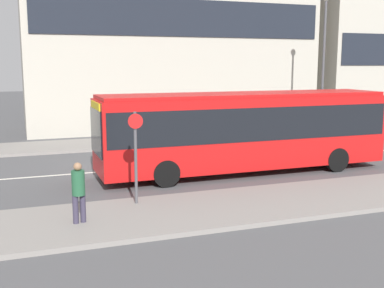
% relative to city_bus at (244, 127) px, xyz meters
% --- Properties ---
extents(ground_plane, '(120.00, 120.00, 0.00)m').
position_rel_city_bus_xyz_m(ground_plane, '(-4.12, 1.98, -1.80)').
color(ground_plane, '#4F4F51').
extents(sidewalk_near, '(44.00, 3.50, 0.13)m').
position_rel_city_bus_xyz_m(sidewalk_near, '(-4.12, -4.27, -1.74)').
color(sidewalk_near, gray).
rests_on(sidewalk_near, ground_plane).
extents(sidewalk_far, '(44.00, 3.50, 0.13)m').
position_rel_city_bus_xyz_m(sidewalk_far, '(-4.12, 8.23, -1.74)').
color(sidewalk_far, gray).
rests_on(sidewalk_far, ground_plane).
extents(lane_centerline, '(41.80, 0.16, 0.01)m').
position_rel_city_bus_xyz_m(lane_centerline, '(-4.12, 1.98, -1.80)').
color(lane_centerline, silver).
rests_on(lane_centerline, ground_plane).
extents(city_bus, '(11.45, 2.57, 3.13)m').
position_rel_city_bus_xyz_m(city_bus, '(0.00, 0.00, 0.00)').
color(city_bus, red).
rests_on(city_bus, ground_plane).
extents(parked_car_0, '(3.91, 1.85, 1.27)m').
position_rel_city_bus_xyz_m(parked_car_0, '(9.34, 5.48, -1.19)').
color(parked_car_0, navy).
rests_on(parked_car_0, ground_plane).
extents(pedestrian_near_stop, '(0.34, 0.34, 1.61)m').
position_rel_city_bus_xyz_m(pedestrian_near_stop, '(-6.88, -4.38, -0.77)').
color(pedestrian_near_stop, '#383347').
rests_on(pedestrian_near_stop, sidewalk_near).
extents(bus_stop_sign, '(0.44, 0.12, 2.74)m').
position_rel_city_bus_xyz_m(bus_stop_sign, '(-5.06, -3.17, -0.07)').
color(bus_stop_sign, '#4C4C51').
rests_on(bus_stop_sign, sidewalk_near).
extents(street_lamp, '(0.36, 0.36, 7.98)m').
position_rel_city_bus_xyz_m(street_lamp, '(8.67, 7.34, 3.11)').
color(street_lamp, '#4C4C51').
rests_on(street_lamp, sidewalk_far).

